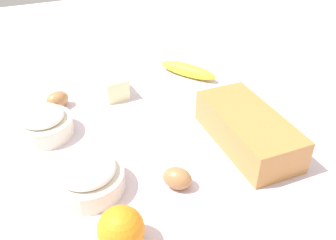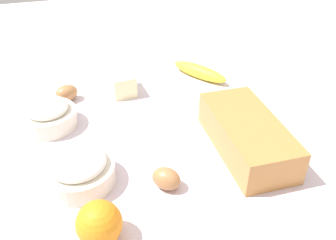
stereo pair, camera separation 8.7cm
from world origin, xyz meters
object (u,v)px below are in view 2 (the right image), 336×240
(loaf_pan, at_px, (247,134))
(egg_near_butter, at_px, (166,178))
(flour_bowl, at_px, (48,115))
(egg_beside_bowl, at_px, (67,93))
(butter_block, at_px, (122,83))
(sugar_bowl, at_px, (79,169))
(banana, at_px, (199,72))
(orange_fruit, at_px, (99,223))

(loaf_pan, height_order, egg_near_butter, loaf_pan)
(flour_bowl, relative_size, egg_beside_bowl, 2.18)
(butter_block, height_order, egg_near_butter, butter_block)
(egg_beside_bowl, bearing_deg, sugar_bowl, 1.72)
(loaf_pan, height_order, butter_block, loaf_pan)
(loaf_pan, distance_m, flour_bowl, 0.48)
(flour_bowl, distance_m, banana, 0.47)
(loaf_pan, xyz_separation_m, egg_beside_bowl, (-0.33, -0.39, -0.02))
(butter_block, bearing_deg, orange_fruit, -13.84)
(sugar_bowl, height_order, orange_fruit, orange_fruit)
(flour_bowl, relative_size, sugar_bowl, 0.94)
(butter_block, distance_m, egg_near_butter, 0.40)
(sugar_bowl, distance_m, egg_beside_bowl, 0.34)
(flour_bowl, xyz_separation_m, egg_beside_bowl, (-0.11, 0.05, -0.01))
(sugar_bowl, height_order, banana, sugar_bowl)
(orange_fruit, bearing_deg, egg_beside_bowl, -176.03)
(sugar_bowl, distance_m, banana, 0.54)
(flour_bowl, relative_size, orange_fruit, 1.70)
(sugar_bowl, bearing_deg, orange_fruit, 8.82)
(orange_fruit, distance_m, butter_block, 0.51)
(orange_fruit, bearing_deg, butter_block, 166.16)
(loaf_pan, relative_size, flour_bowl, 2.05)
(loaf_pan, height_order, egg_beside_bowl, loaf_pan)
(loaf_pan, xyz_separation_m, sugar_bowl, (0.01, -0.38, -0.01))
(flour_bowl, xyz_separation_m, banana, (-0.14, 0.45, -0.01))
(flour_bowl, distance_m, orange_fruit, 0.39)
(banana, distance_m, egg_near_butter, 0.48)
(flour_bowl, bearing_deg, banana, 107.59)
(orange_fruit, relative_size, butter_block, 0.90)
(flour_bowl, bearing_deg, egg_beside_bowl, 156.80)
(sugar_bowl, height_order, egg_near_butter, sugar_bowl)
(sugar_bowl, xyz_separation_m, orange_fruit, (0.15, 0.02, 0.01))
(loaf_pan, relative_size, butter_block, 3.11)
(flour_bowl, bearing_deg, butter_block, 119.83)
(sugar_bowl, relative_size, banana, 0.77)
(loaf_pan, bearing_deg, flour_bowl, -116.52)
(banana, bearing_deg, flour_bowl, -72.41)
(banana, bearing_deg, egg_beside_bowl, -85.73)
(orange_fruit, height_order, egg_near_butter, orange_fruit)
(flour_bowl, distance_m, butter_block, 0.24)
(sugar_bowl, bearing_deg, banana, 133.13)
(banana, height_order, egg_beside_bowl, egg_beside_bowl)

